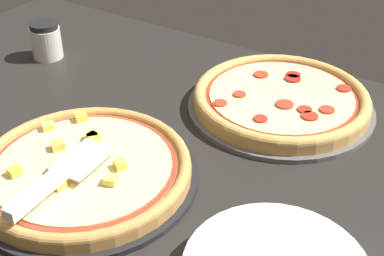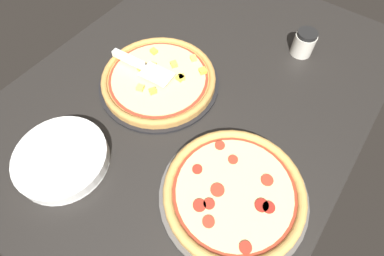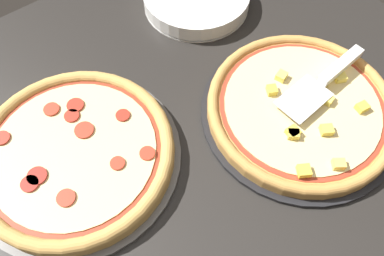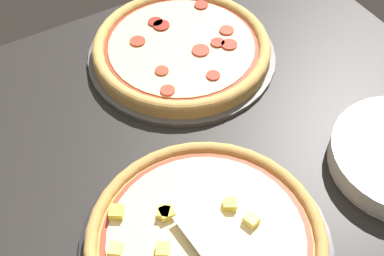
{
  "view_description": "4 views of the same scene",
  "coord_description": "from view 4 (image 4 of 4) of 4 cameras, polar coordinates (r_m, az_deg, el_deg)",
  "views": [
    {
      "loc": [
        61.39,
        -63.48,
        59.92
      ],
      "look_at": [
        14.95,
        8.93,
        3.0
      ],
      "focal_mm": 50.0,
      "sensor_mm": 36.0,
      "label": 1
    },
    {
      "loc": [
        52.89,
        36.33,
        77.59
      ],
      "look_at": [
        14.95,
        8.93,
        3.0
      ],
      "focal_mm": 28.0,
      "sensor_mm": 36.0,
      "label": 2
    },
    {
      "loc": [
        -13.9,
        31.36,
        64.7
      ],
      "look_at": [
        14.95,
        8.93,
        3.0
      ],
      "focal_mm": 35.0,
      "sensor_mm": 36.0,
      "label": 3
    },
    {
      "loc": [
        -16.87,
        -45.38,
        76.85
      ],
      "look_at": [
        14.95,
        8.93,
        3.0
      ],
      "focal_mm": 50.0,
      "sensor_mm": 36.0,
      "label": 4
    }
  ],
  "objects": [
    {
      "name": "pizza_pan_front",
      "position": [
        0.86,
        1.48,
        -12.44
      ],
      "size": [
        40.16,
        40.16,
        1.0
      ],
      "primitive_type": "cylinder",
      "color": "black",
      "rests_on": "ground_plane"
    },
    {
      "name": "pizza_back",
      "position": [
        1.13,
        -1.12,
        8.56
      ],
      "size": [
        37.3,
        37.3,
        3.41
      ],
      "color": "tan",
      "rests_on": "pizza_pan_back"
    },
    {
      "name": "ground_plane",
      "position": [
        0.92,
        -5.28,
        -9.18
      ],
      "size": [
        139.64,
        104.96,
        3.6
      ],
      "primitive_type": "cube",
      "color": "black"
    },
    {
      "name": "pizza_pan_back",
      "position": [
        1.14,
        -1.11,
        7.73
      ],
      "size": [
        39.68,
        39.68,
        1.0
      ],
      "primitive_type": "cylinder",
      "color": "#565451",
      "rests_on": "ground_plane"
    },
    {
      "name": "pizza_front",
      "position": [
        0.85,
        1.5,
        -11.79
      ],
      "size": [
        37.75,
        37.75,
        3.77
      ],
      "color": "#C68E47",
      "rests_on": "pizza_pan_front"
    }
  ]
}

